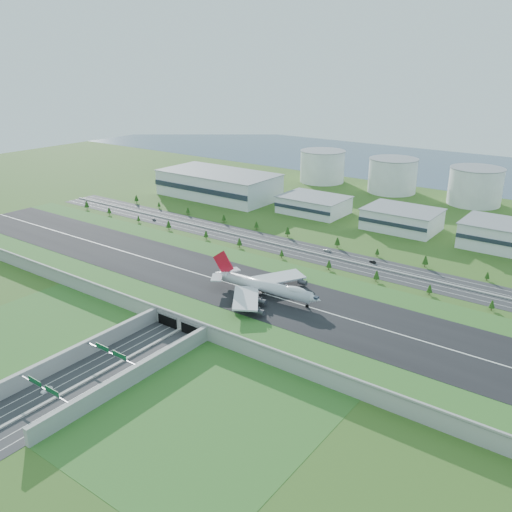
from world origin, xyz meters
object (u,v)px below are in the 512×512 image
Objects in this scene: car_1 at (47,390)px; car_2 at (166,350)px; boeing_747 at (265,286)px; car_7 at (327,250)px; car_4 at (154,220)px; car_5 at (373,262)px; fuel_tank_a at (322,167)px; car_3 at (43,423)px; car_0 at (117,353)px.

car_1 reaches higher than car_2.
boeing_747 is 109.65m from car_7.
car_4 is at bearing -83.34° from car_7.
car_5 is (200.03, 17.96, 0.01)m from car_4.
boeing_747 is 107.13m from car_5.
fuel_tank_a is 9.73× the size of car_5.
car_3 is 281.57m from car_4.
fuel_tank_a is 412.44m from car_0.
car_5 is (28.52, 241.26, 0.06)m from car_3.
car_4 is at bearing -100.07° from fuel_tank_a.
car_2 is at bearing 6.86° from car_5.
car_4 is at bearing -64.29° from car_2.
car_0 is at bearing -112.08° from boeing_747.
fuel_tank_a is at bearing 111.06° from boeing_747.
car_5 is at bearing -90.40° from car_3.
fuel_tank_a is 468.05m from car_3.
car_1 is 57.17m from car_2.
car_3 is 1.10× the size of car_4.
car_7 reaches higher than car_3.
car_2 is at bearing -71.11° from fuel_tank_a.
car_2 is 0.90× the size of car_3.
car_7 reaches higher than car_2.
car_5 is at bearing 97.39° from car_0.
car_7 is at bearing -59.23° from fuel_tank_a.
car_1 is at bearing 4.88° from car_5.
car_1 reaches higher than car_0.
car_4 reaches higher than car_0.
car_7 is at bearing -76.96° from car_5.
fuel_tank_a is at bearing 127.26° from car_0.
car_1 is 258.94m from car_4.
car_2 is 175.24m from car_7.
fuel_tank_a is 239.46m from car_7.
car_4 is (-153.21, 170.66, 0.09)m from car_0.
fuel_tank_a is 9.64× the size of car_1.
car_3 is at bearing -122.24° from car_4.
boeing_747 reaches higher than car_3.
car_1 is 1.01× the size of car_5.
fuel_tank_a reaches higher than car_2.
car_7 is at bearing -109.43° from car_2.
car_3 is at bearing -49.51° from car_0.
car_0 is at bearing -64.49° from car_3.
car_1 is 229.68m from car_7.
fuel_tank_a is 402.32m from car_2.
boeing_747 is at bearing 92.58° from car_0.
car_2 is at bearing 2.12° from car_7.
car_3 is at bearing 9.91° from car_5.
boeing_747 is 13.81× the size of car_1.
car_3 is (131.42, -448.91, -16.59)m from fuel_tank_a.
car_2 is at bearing -82.59° from car_3.
fuel_tank_a reaches higher than car_3.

